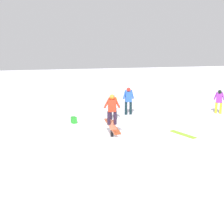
# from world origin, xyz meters

# --- Properties ---
(ground_plane) EXTENTS (60.00, 60.00, 0.00)m
(ground_plane) POSITION_xyz_m (0.00, 0.00, 0.00)
(ground_plane) COLOR white
(rail_feature) EXTENTS (2.36, 0.29, 0.64)m
(rail_feature) POSITION_xyz_m (0.00, 0.00, 0.54)
(rail_feature) COLOR black
(rail_feature) RESTS_ON ground
(snow_kicker_ramp) EXTENTS (1.81, 1.51, 0.44)m
(snow_kicker_ramp) POSITION_xyz_m (-1.94, 0.01, 0.22)
(snow_kicker_ramp) COLOR white
(snow_kicker_ramp) RESTS_ON ground
(main_rider_on_rail) EXTENTS (1.56, 0.76, 1.39)m
(main_rider_on_rail) POSITION_xyz_m (0.00, 0.00, 1.32)
(main_rider_on_rail) COLOR #F1714E
(main_rider_on_rail) RESTS_ON rail_feature
(bystander_blue) EXTENTS (0.23, 0.68, 1.60)m
(bystander_blue) POSITION_xyz_m (4.14, -1.81, 0.90)
(bystander_blue) COLOR #12262B
(bystander_blue) RESTS_ON ground
(bystander_purple) EXTENTS (0.43, 0.58, 1.42)m
(bystander_purple) POSITION_xyz_m (3.32, -7.11, 0.79)
(bystander_purple) COLOR yellow
(bystander_purple) RESTS_ON ground
(bystander_orange) EXTENTS (0.31, 0.61, 1.41)m
(bystander_orange) POSITION_xyz_m (3.17, -0.70, 0.79)
(bystander_orange) COLOR black
(bystander_orange) RESTS_ON ground
(loose_snowboard_lime) EXTENTS (1.44, 0.86, 0.02)m
(loose_snowboard_lime) POSITION_xyz_m (-0.07, -3.38, 0.01)
(loose_snowboard_lime) COLOR #94DF29
(loose_snowboard_lime) RESTS_ON ground
(backpack_on_snow) EXTENTS (0.36, 0.32, 0.34)m
(backpack_on_snow) POSITION_xyz_m (2.91, 1.48, 0.17)
(backpack_on_snow) COLOR green
(backpack_on_snow) RESTS_ON ground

